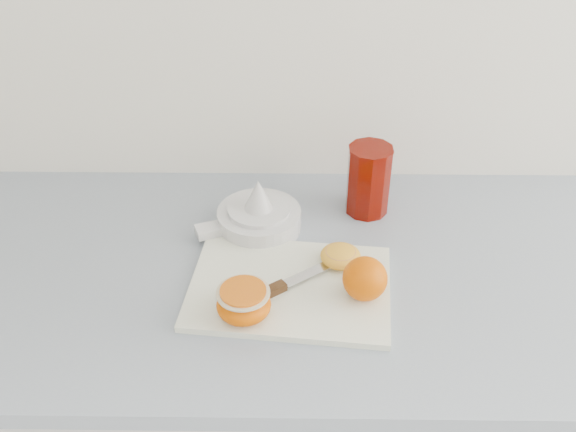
{
  "coord_description": "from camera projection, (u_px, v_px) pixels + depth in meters",
  "views": [
    {
      "loc": [
        0.07,
        0.84,
        1.61
      ],
      "look_at": [
        0.06,
        1.75,
        0.96
      ],
      "focal_mm": 40.0,
      "sensor_mm": 36.0,
      "label": 1
    }
  ],
  "objects": [
    {
      "name": "squeezed_shell",
      "position": [
        341.0,
        256.0,
        1.09
      ],
      "size": [
        0.07,
        0.07,
        0.03
      ],
      "color": "gold",
      "rests_on": "cutting_board"
    },
    {
      "name": "paring_knife",
      "position": [
        270.0,
        291.0,
        1.03
      ],
      "size": [
        0.19,
        0.14,
        0.01
      ],
      "color": "#482E16",
      "rests_on": "cutting_board"
    },
    {
      "name": "half_orange",
      "position": [
        244.0,
        303.0,
        0.98
      ],
      "size": [
        0.08,
        0.08,
        0.05
      ],
      "color": "#E15A00",
      "rests_on": "cutting_board"
    },
    {
      "name": "citrus_juicer",
      "position": [
        258.0,
        216.0,
        1.19
      ],
      "size": [
        0.2,
        0.16,
        0.1
      ],
      "color": "white",
      "rests_on": "counter"
    },
    {
      "name": "counter",
      "position": [
        333.0,
        423.0,
        1.38
      ],
      "size": [
        2.44,
        0.64,
        0.89
      ],
      "color": "silver",
      "rests_on": "ground"
    },
    {
      "name": "cutting_board",
      "position": [
        290.0,
        287.0,
        1.06
      ],
      "size": [
        0.35,
        0.27,
        0.01
      ],
      "primitive_type": "cube",
      "rotation": [
        0.0,
        0.0,
        -0.1
      ],
      "color": "white",
      "rests_on": "counter"
    },
    {
      "name": "red_tumbler",
      "position": [
        368.0,
        182.0,
        1.21
      ],
      "size": [
        0.08,
        0.08,
        0.14
      ],
      "color": "#660A01",
      "rests_on": "counter"
    },
    {
      "name": "whole_orange",
      "position": [
        365.0,
        279.0,
        1.01
      ],
      "size": [
        0.07,
        0.07,
        0.07
      ],
      "color": "#E15A00",
      "rests_on": "cutting_board"
    }
  ]
}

